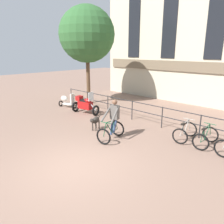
% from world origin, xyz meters
% --- Properties ---
extents(ground_plane, '(60.00, 60.00, 0.00)m').
position_xyz_m(ground_plane, '(0.00, 0.00, 0.00)').
color(ground_plane, '#846656').
extents(canal_railing, '(15.05, 0.05, 1.05)m').
position_xyz_m(canal_railing, '(-0.00, 5.20, 0.71)').
color(canal_railing, '#232326').
rests_on(canal_railing, ground_plane).
extents(building_facade, '(18.00, 0.72, 11.55)m').
position_xyz_m(building_facade, '(0.00, 10.99, 5.75)').
color(building_facade, '#BCB299').
rests_on(building_facade, ground_plane).
extents(cyclist_with_bike, '(0.92, 1.29, 1.70)m').
position_xyz_m(cyclist_with_bike, '(-0.73, 2.50, 0.76)').
color(cyclist_with_bike, black).
rests_on(cyclist_with_bike, ground_plane).
extents(dog, '(0.43, 0.88, 0.66)m').
position_xyz_m(dog, '(-2.07, 2.71, 0.47)').
color(dog, '#332D28').
rests_on(dog, ground_plane).
extents(parked_motorcycle, '(1.78, 0.91, 1.35)m').
position_xyz_m(parked_motorcycle, '(-4.62, 4.15, 0.56)').
color(parked_motorcycle, black).
rests_on(parked_motorcycle, ground_plane).
extents(parked_bicycle_near_lamp, '(0.76, 1.16, 0.86)m').
position_xyz_m(parked_bicycle_near_lamp, '(1.53, 4.54, 0.36)').
color(parked_bicycle_near_lamp, black).
rests_on(parked_bicycle_near_lamp, ground_plane).
extents(parked_bicycle_mid_left, '(0.70, 1.13, 0.86)m').
position_xyz_m(parked_bicycle_mid_left, '(2.39, 4.54, 0.36)').
color(parked_bicycle_mid_left, black).
rests_on(parked_bicycle_mid_left, ground_plane).
extents(parked_scooter, '(1.34, 0.72, 0.96)m').
position_xyz_m(parked_scooter, '(-6.64, 4.24, 0.46)').
color(parked_scooter, black).
rests_on(parked_scooter, ground_plane).
extents(tree_canalside_left, '(3.72, 3.72, 6.54)m').
position_xyz_m(tree_canalside_left, '(-6.60, 6.07, 4.67)').
color(tree_canalside_left, brown).
rests_on(tree_canalside_left, ground_plane).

